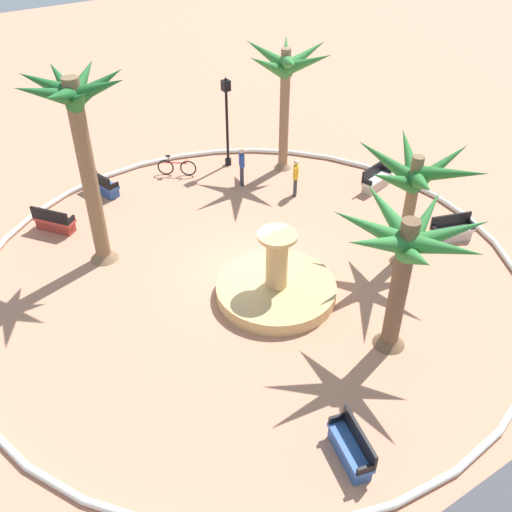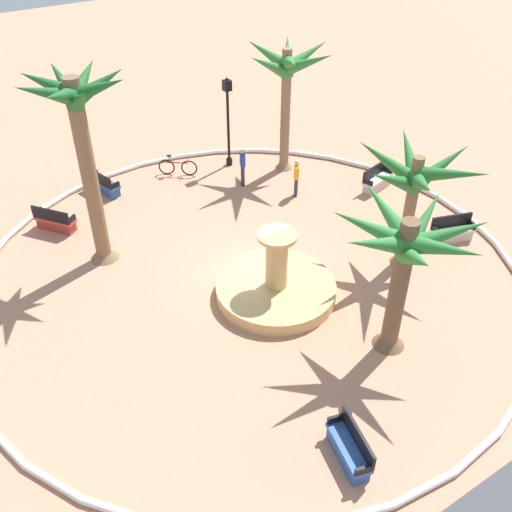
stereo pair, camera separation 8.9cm
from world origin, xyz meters
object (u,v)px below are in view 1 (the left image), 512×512
(fountain, at_px, (276,287))
(bench_southwest, at_px, (351,449))
(bench_southeast, at_px, (55,222))
(bicycle_red_frame, at_px, (177,167))
(bench_west, at_px, (103,186))
(person_cyclist_helmet, at_px, (242,165))
(palm_tree_by_curb, at_px, (406,253))
(person_cyclist_photo, at_px, (296,176))
(palm_tree_far_side, at_px, (79,128))
(lamppost, at_px, (227,115))
(bench_east, at_px, (451,232))
(bench_north, at_px, (376,181))
(palm_tree_near_fountain, at_px, (286,75))
(palm_tree_mid_plaza, at_px, (415,180))

(fountain, relative_size, bench_southwest, 2.34)
(bench_southeast, height_order, bicycle_red_frame, bench_southeast)
(bench_west, distance_m, person_cyclist_helmet, 5.84)
(bench_southeast, bearing_deg, palm_tree_by_curb, 119.33)
(fountain, height_order, bench_southwest, fountain)
(bench_southwest, distance_m, person_cyclist_photo, 12.55)
(bench_west, bearing_deg, palm_tree_by_curb, 106.36)
(bench_southeast, bearing_deg, person_cyclist_helmet, 173.40)
(palm_tree_far_side, xyz_separation_m, bench_southwest, (-2.03, 11.01, -4.63))
(fountain, xyz_separation_m, lamppost, (-3.36, -8.69, 2.04))
(bench_east, distance_m, bench_west, 14.00)
(palm_tree_by_curb, bearing_deg, bicycle_red_frame, -87.52)
(bench_north, bearing_deg, bench_east, 86.16)
(fountain, xyz_separation_m, bench_southwest, (1.95, 6.01, 0.01))
(bench_north, bearing_deg, palm_tree_near_fountain, -58.35)
(lamppost, bearing_deg, palm_tree_far_side, 26.72)
(bench_north, distance_m, person_cyclist_photo, 3.54)
(palm_tree_mid_plaza, distance_m, palm_tree_far_side, 10.62)
(lamppost, xyz_separation_m, bicycle_red_frame, (2.38, -0.39, -1.99))
(palm_tree_near_fountain, distance_m, bench_southwest, 15.46)
(lamppost, bearing_deg, bench_north, 128.55)
(fountain, xyz_separation_m, bench_west, (2.29, -9.37, 0.01))
(bench_west, relative_size, bench_southwest, 1.00)
(fountain, distance_m, person_cyclist_photo, 6.51)
(bench_southwest, xyz_separation_m, bicycle_red_frame, (-2.93, -15.09, 0.04))
(person_cyclist_helmet, bearing_deg, bench_east, 119.17)
(bench_north, distance_m, lamppost, 6.96)
(palm_tree_mid_plaza, height_order, lamppost, palm_tree_mid_plaza)
(palm_tree_by_curb, distance_m, person_cyclist_photo, 9.30)
(palm_tree_near_fountain, xyz_separation_m, bench_southwest, (7.25, 13.10, -3.87))
(bench_west, relative_size, person_cyclist_helmet, 0.99)
(fountain, height_order, palm_tree_by_curb, palm_tree_by_curb)
(bench_east, relative_size, bicycle_red_frame, 1.20)
(palm_tree_far_side, height_order, bench_east, palm_tree_far_side)
(fountain, bearing_deg, bicycle_red_frame, -96.17)
(person_cyclist_helmet, bearing_deg, palm_tree_far_side, 14.66)
(palm_tree_by_curb, bearing_deg, bench_west, -73.64)
(bicycle_red_frame, bearing_deg, person_cyclist_helmet, 130.40)
(bench_east, xyz_separation_m, bench_west, (9.51, -10.27, 0.00))
(fountain, distance_m, bicycle_red_frame, 9.13)
(fountain, distance_m, bench_southwest, 6.32)
(palm_tree_by_curb, height_order, bench_west, palm_tree_by_curb)
(palm_tree_by_curb, height_order, person_cyclist_helmet, palm_tree_by_curb)
(fountain, distance_m, palm_tree_near_fountain, 9.66)
(fountain, height_order, person_cyclist_photo, fountain)
(fountain, relative_size, palm_tree_near_fountain, 0.70)
(bench_north, bearing_deg, person_cyclist_helmet, -35.83)
(palm_tree_by_curb, xyz_separation_m, bench_north, (-5.98, -7.16, -3.03))
(palm_tree_near_fountain, height_order, bench_east, palm_tree_near_fountain)
(bench_east, xyz_separation_m, bench_north, (-0.29, -4.39, 0.00))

